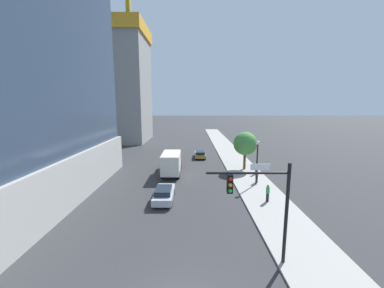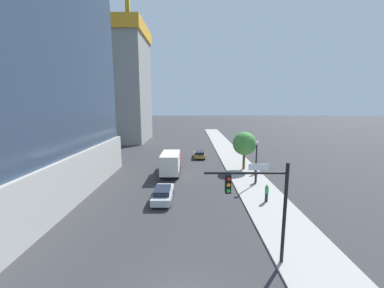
% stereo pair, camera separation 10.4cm
% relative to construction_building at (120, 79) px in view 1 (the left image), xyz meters
% --- Properties ---
extents(sidewalk, '(4.62, 120.00, 0.15)m').
position_rel_construction_building_xyz_m(sidewalk, '(25.72, -32.25, -15.67)').
color(sidewalk, '#9E9B93').
rests_on(sidewalk, ground).
extents(construction_building, '(14.38, 19.27, 36.59)m').
position_rel_construction_building_xyz_m(construction_building, '(0.00, 0.00, 0.00)').
color(construction_building, gray).
rests_on(construction_building, ground).
extents(traffic_light_pole, '(4.74, 0.48, 6.03)m').
position_rel_construction_building_xyz_m(traffic_light_pole, '(22.33, -48.94, -11.49)').
color(traffic_light_pole, black).
rests_on(traffic_light_pole, sidewalk).
extents(street_lamp, '(0.44, 0.44, 5.16)m').
position_rel_construction_building_xyz_m(street_lamp, '(25.90, -35.14, -12.16)').
color(street_lamp, black).
rests_on(street_lamp, sidewalk).
extents(street_tree, '(3.35, 3.35, 5.41)m').
position_rel_construction_building_xyz_m(street_tree, '(26.00, -28.42, -11.88)').
color(street_tree, brown).
rests_on(street_tree, sidewalk).
extents(car_gold, '(1.86, 4.44, 1.30)m').
position_rel_construction_building_xyz_m(car_gold, '(19.84, -20.54, -15.08)').
color(car_gold, '#AD8938').
rests_on(car_gold, ground).
extents(car_silver, '(1.80, 4.68, 1.39)m').
position_rel_construction_building_xyz_m(car_silver, '(15.63, -39.51, -15.04)').
color(car_silver, '#B7B7BC').
rests_on(car_silver, ground).
extents(box_truck, '(2.33, 7.38, 3.07)m').
position_rel_construction_building_xyz_m(box_truck, '(15.63, -30.38, -14.03)').
color(box_truck, '#B21E1E').
rests_on(box_truck, ground).
extents(pedestrian_green_shirt, '(0.34, 0.34, 1.69)m').
position_rel_construction_building_xyz_m(pedestrian_green_shirt, '(25.66, -40.10, -14.73)').
color(pedestrian_green_shirt, black).
rests_on(pedestrian_green_shirt, sidewalk).
extents(pedestrian_yellow_shirt, '(0.34, 0.34, 1.81)m').
position_rel_construction_building_xyz_m(pedestrian_yellow_shirt, '(27.02, -30.93, -14.66)').
color(pedestrian_yellow_shirt, black).
rests_on(pedestrian_yellow_shirt, sidewalk).
extents(pedestrian_purple_shirt, '(0.34, 0.34, 1.65)m').
position_rel_construction_building_xyz_m(pedestrian_purple_shirt, '(26.13, -34.51, -14.75)').
color(pedestrian_purple_shirt, '#38334C').
rests_on(pedestrian_purple_shirt, sidewalk).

